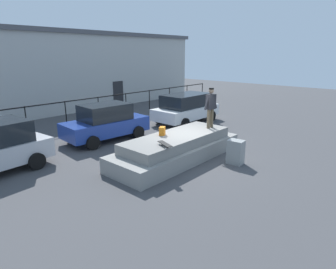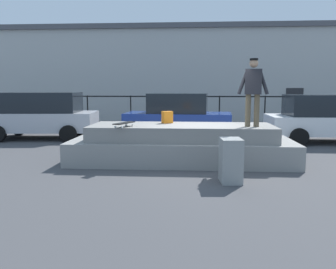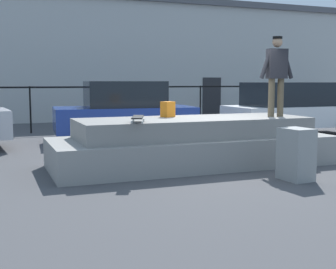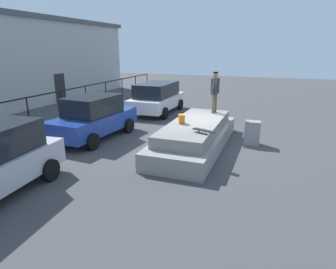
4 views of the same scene
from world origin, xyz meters
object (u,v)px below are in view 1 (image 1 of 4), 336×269
object	(u,v)px
backpack	(162,131)
car_blue_sedan_mid	(106,122)
skateboarder	(211,105)
car_white_hatchback_far	(186,107)
skateboard	(165,144)
utility_box	(236,152)

from	to	relation	value
backpack	car_blue_sedan_mid	distance (m)	3.98
skateboarder	car_white_hatchback_far	xyz separation A→B (m)	(3.53, 4.14, -1.10)
skateboard	backpack	size ratio (longest dim) A/B	2.41
skateboarder	utility_box	world-z (taller)	skateboarder
backpack	utility_box	xyz separation A→B (m)	(1.55, -2.47, -0.72)
skateboarder	backpack	size ratio (longest dim) A/B	5.16
skateboarder	backpack	bearing A→B (deg)	161.53
car_blue_sedan_mid	car_white_hatchback_far	bearing A→B (deg)	-5.88
skateboarder	utility_box	size ratio (longest dim) A/B	1.83
skateboarder	car_white_hatchback_far	bearing A→B (deg)	49.55
car_blue_sedan_mid	skateboard	bearing A→B (deg)	-103.17
backpack	car_blue_sedan_mid	world-z (taller)	car_blue_sedan_mid
skateboarder	backpack	world-z (taller)	skateboarder
skateboard	car_white_hatchback_far	size ratio (longest dim) A/B	0.18
utility_box	car_blue_sedan_mid	bearing A→B (deg)	97.90
car_blue_sedan_mid	backpack	bearing A→B (deg)	-92.18
skateboarder	skateboard	size ratio (longest dim) A/B	2.14
skateboarder	utility_box	bearing A→B (deg)	-112.67
car_blue_sedan_mid	car_white_hatchback_far	distance (m)	5.68
skateboard	car_white_hatchback_far	xyz separation A→B (m)	(6.83, 4.48, -0.19)
car_blue_sedan_mid	utility_box	xyz separation A→B (m)	(1.40, -6.44, -0.43)
car_white_hatchback_far	utility_box	distance (m)	7.25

